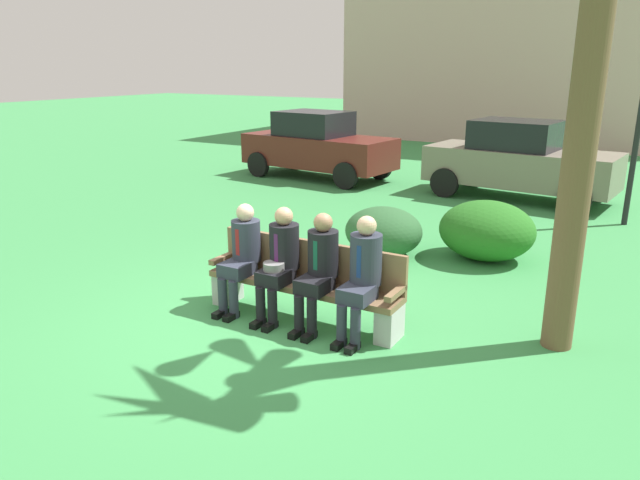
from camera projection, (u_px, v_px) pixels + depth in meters
ground_plane at (262, 321)px, 6.81m from camera, size 80.00×80.00×0.00m
park_bench at (305, 282)px, 6.80m from camera, size 2.37×0.44×0.90m
seated_man_leftmost at (242, 252)px, 6.99m from camera, size 0.34×0.72×1.27m
seated_man_centerleft at (280, 258)px, 6.73m from camera, size 0.34×0.72×1.29m
seated_man_centerright at (319, 265)px, 6.48m from camera, size 0.34×0.72×1.29m
seated_man_rightmost at (362, 272)px, 6.23m from camera, size 0.34×0.72×1.32m
shrub_near_bench at (384, 231)px, 9.08m from camera, size 1.19×1.09×0.75m
shrub_mid_lawn at (487, 230)px, 8.87m from camera, size 1.42×1.30×0.89m
parked_car_near at (317, 145)px, 15.11m from camera, size 4.05×2.06×1.68m
parked_car_far at (519, 160)px, 12.75m from camera, size 4.05×2.07×1.68m
building_backdrop at (522, 18)px, 22.41m from camera, size 12.65×6.30×8.87m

